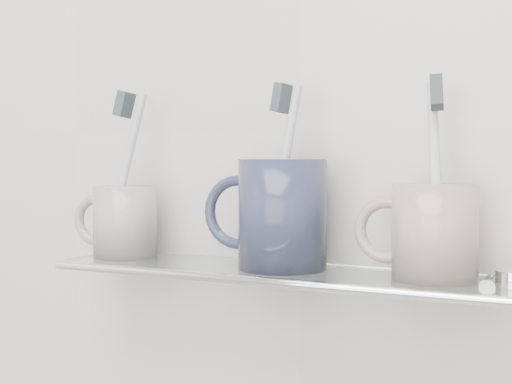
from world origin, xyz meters
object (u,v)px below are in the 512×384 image
Objects in this scene: shelf_glass at (277,273)px; mug_center at (283,214)px; mug_left at (125,222)px; mug_right at (435,232)px.

mug_center is at bearing 54.30° from shelf_glass.
mug_left is at bearing 178.57° from shelf_glass.
mug_right reaches higher than mug_left.
shelf_glass is 0.21m from mug_left.
mug_center is (0.20, 0.00, 0.02)m from mug_left.
mug_right reaches higher than shelf_glass.
mug_left is 0.20m from mug_center.
mug_left is 0.72× the size of mug_center.
shelf_glass is 0.17m from mug_right.
mug_center is 1.26× the size of mug_right.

